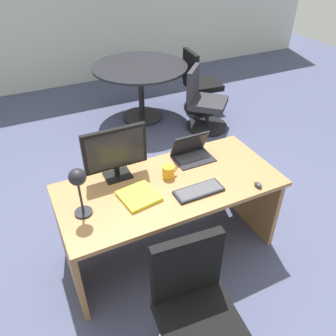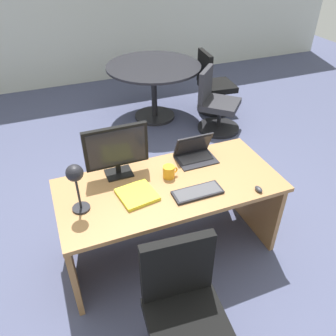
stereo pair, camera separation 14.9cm
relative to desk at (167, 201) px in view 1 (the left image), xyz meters
The scene contains 13 objects.
ground 1.54m from the desk, 90.00° to the left, with size 12.00×12.00×0.00m, color #474C6B.
desk is the anchor object (origin of this frame).
monitor 0.59m from the desk, 146.57° to the left, with size 0.48×0.16×0.41m.
laptop 0.47m from the desk, 32.52° to the left, with size 0.31×0.23×0.21m.
keyboard 0.35m from the desk, 57.66° to the right, with size 0.36×0.14×0.02m.
mouse 0.71m from the desk, 32.68° to the right, with size 0.04×0.07×0.03m.
desk_lamp 0.83m from the desk, behind, with size 0.12×0.14×0.38m.
book 0.36m from the desk, 160.74° to the right, with size 0.28×0.29×0.03m.
coffee_mug 0.26m from the desk, 51.02° to the left, with size 0.12×0.09×0.10m.
office_chair 0.93m from the desk, 105.14° to the right, with size 0.56×0.56×0.90m.
meeting_table 2.44m from the desk, 72.78° to the left, with size 1.27×1.27×0.77m.
meeting_chair_near 2.76m from the desk, 54.39° to the left, with size 0.56×0.56×0.88m.
meeting_chair_far 2.20m from the desk, 51.39° to the left, with size 0.66×0.65×0.81m.
Camera 1 is at (-0.88, -1.77, 2.30)m, focal length 36.37 mm.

